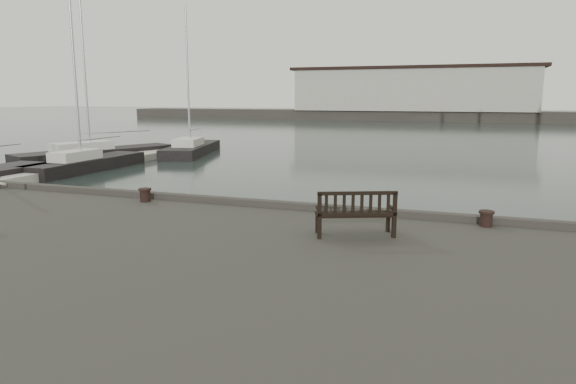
{
  "coord_description": "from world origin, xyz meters",
  "views": [
    {
      "loc": [
        3.53,
        -13.68,
        4.7
      ],
      "look_at": [
        -1.16,
        -0.5,
        2.1
      ],
      "focal_mm": 32.0,
      "sensor_mm": 36.0,
      "label": 1
    }
  ],
  "objects_px": {
    "yacht_b": "(98,156)",
    "yacht_c": "(87,167)",
    "yacht_d": "(192,151)",
    "bench": "(355,221)",
    "bollard_right": "(486,219)",
    "bollard_left": "(145,195)"
  },
  "relations": [
    {
      "from": "yacht_c",
      "to": "yacht_b",
      "type": "bearing_deg",
      "value": 123.0
    },
    {
      "from": "bollard_left",
      "to": "yacht_d",
      "type": "relative_size",
      "value": 0.03
    },
    {
      "from": "yacht_b",
      "to": "yacht_d",
      "type": "relative_size",
      "value": 1.28
    },
    {
      "from": "yacht_b",
      "to": "yacht_c",
      "type": "height_order",
      "value": "yacht_b"
    },
    {
      "from": "yacht_c",
      "to": "yacht_d",
      "type": "relative_size",
      "value": 1.01
    },
    {
      "from": "bollard_right",
      "to": "yacht_c",
      "type": "distance_m",
      "value": 27.29
    },
    {
      "from": "bollard_right",
      "to": "yacht_b",
      "type": "relative_size",
      "value": 0.02
    },
    {
      "from": "bench",
      "to": "bollard_left",
      "type": "relative_size",
      "value": 4.66
    },
    {
      "from": "bench",
      "to": "bollard_right",
      "type": "height_order",
      "value": "bench"
    },
    {
      "from": "bench",
      "to": "bollard_left",
      "type": "distance_m",
      "value": 7.06
    },
    {
      "from": "bollard_right",
      "to": "yacht_c",
      "type": "bearing_deg",
      "value": 150.56
    },
    {
      "from": "yacht_b",
      "to": "bollard_left",
      "type": "bearing_deg",
      "value": -25.0
    },
    {
      "from": "yacht_b",
      "to": "yacht_d",
      "type": "height_order",
      "value": "yacht_b"
    },
    {
      "from": "bollard_right",
      "to": "bench",
      "type": "bearing_deg",
      "value": -146.3
    },
    {
      "from": "yacht_b",
      "to": "yacht_d",
      "type": "distance_m",
      "value": 7.41
    },
    {
      "from": "yacht_b",
      "to": "yacht_c",
      "type": "distance_m",
      "value": 6.31
    },
    {
      "from": "bollard_right",
      "to": "yacht_c",
      "type": "height_order",
      "value": "yacht_c"
    },
    {
      "from": "bollard_left",
      "to": "yacht_c",
      "type": "bearing_deg",
      "value": 135.84
    },
    {
      "from": "yacht_b",
      "to": "bench",
      "type": "bearing_deg",
      "value": -18.01
    },
    {
      "from": "bollard_left",
      "to": "yacht_d",
      "type": "bearing_deg",
      "value": 117.21
    },
    {
      "from": "bollard_left",
      "to": "yacht_d",
      "type": "xyz_separation_m",
      "value": [
        -12.56,
        24.43,
        -1.53
      ]
    },
    {
      "from": "yacht_c",
      "to": "yacht_d",
      "type": "height_order",
      "value": "yacht_c"
    }
  ]
}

